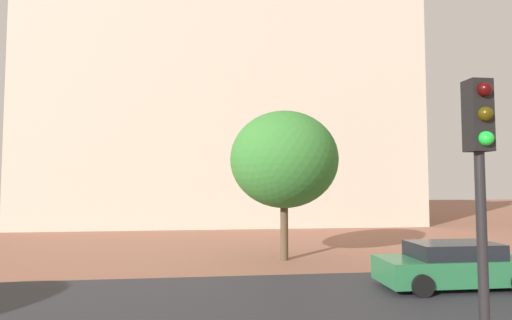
{
  "coord_description": "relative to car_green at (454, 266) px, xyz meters",
  "views": [
    {
      "loc": [
        -1.77,
        -1.5,
        3.2
      ],
      "look_at": [
        -0.34,
        11.04,
        3.94
      ],
      "focal_mm": 27.59,
      "sensor_mm": 36.0,
      "label": 1
    }
  ],
  "objects": [
    {
      "name": "tree_curb_far",
      "position": [
        -4.37,
        4.89,
        3.53
      ],
      "size": [
        4.56,
        4.56,
        6.26
      ],
      "color": "brown",
      "rests_on": "ground_plane"
    },
    {
      "name": "car_green",
      "position": [
        0.0,
        0.0,
        0.0
      ],
      "size": [
        4.59,
        1.92,
        1.37
      ],
      "color": "#287042",
      "rests_on": "ground_plane"
    },
    {
      "name": "ground_plane",
      "position": [
        -5.66,
        0.02,
        -0.67
      ],
      "size": [
        120.0,
        120.0,
        0.0
      ],
      "primitive_type": "plane",
      "color": "#93604C"
    },
    {
      "name": "landmark_building",
      "position": [
        -6.12,
        21.37,
        10.54
      ],
      "size": [
        29.76,
        11.44,
        35.97
      ],
      "color": "beige",
      "rests_on": "ground_plane"
    },
    {
      "name": "street_asphalt_strip",
      "position": [
        -5.66,
        -1.79,
        -0.67
      ],
      "size": [
        120.0,
        8.12,
        0.0
      ],
      "primitive_type": "cube",
      "color": "#2D2D33",
      "rests_on": "ground_plane"
    },
    {
      "name": "traffic_light_pole",
      "position": [
        -4.13,
        -6.98,
        2.48
      ],
      "size": [
        0.28,
        0.34,
        4.49
      ],
      "color": "black",
      "rests_on": "ground_plane"
    }
  ]
}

